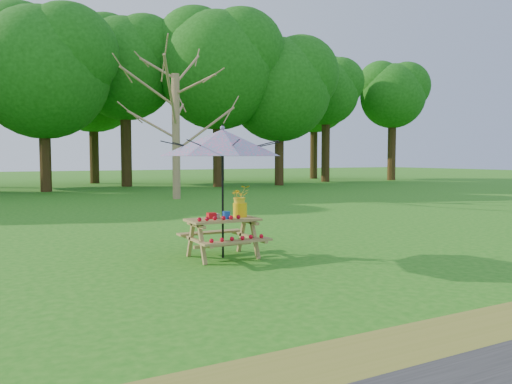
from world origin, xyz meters
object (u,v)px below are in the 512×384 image
bare_tree (175,21)px  flower_bucket (240,200)px  patio_umbrella (222,143)px  picnic_table (223,239)px

bare_tree → flower_bucket: size_ratio=21.36×
patio_umbrella → flower_bucket: size_ratio=4.39×
bare_tree → picnic_table: bearing=-105.3°
bare_tree → picnic_table: (-3.25, -11.87, -6.81)m
bare_tree → flower_bucket: (-2.88, -11.78, -6.17)m
flower_bucket → picnic_table: bearing=-167.1°
patio_umbrella → flower_bucket: patio_umbrella is taller
bare_tree → patio_umbrella: bare_tree is taller
bare_tree → patio_umbrella: 13.35m
patio_umbrella → picnic_table: bearing=-95.2°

